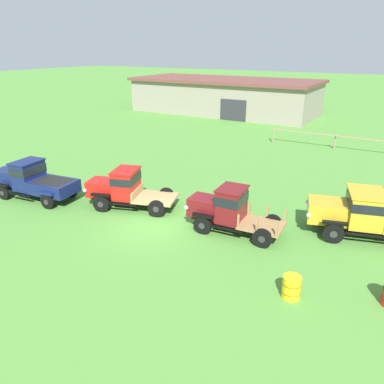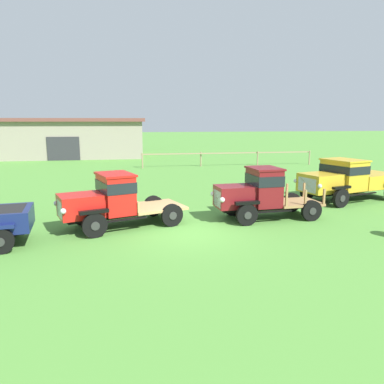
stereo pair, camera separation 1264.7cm
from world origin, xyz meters
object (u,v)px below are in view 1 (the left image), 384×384
object	(u,v)px
farm_shed	(225,96)
vintage_truck_far_side	(371,213)
vintage_truck_second_in_line	(123,187)
oil_drum_near_fence	(291,287)
vintage_truck_midrow_center	(227,208)
vintage_truck_foreground_near	(33,180)

from	to	relation	value
farm_shed	vintage_truck_far_side	xyz separation A→B (m)	(20.77, -27.46, -1.04)
vintage_truck_second_in_line	oil_drum_near_fence	distance (m)	10.55
vintage_truck_midrow_center	vintage_truck_second_in_line	bearing A→B (deg)	-177.34
vintage_truck_second_in_line	farm_shed	bearing A→B (deg)	106.57
vintage_truck_midrow_center	farm_shed	bearing A→B (deg)	116.42
vintage_truck_midrow_center	vintage_truck_far_side	distance (m)	6.39
vintage_truck_foreground_near	oil_drum_near_fence	distance (m)	15.32
vintage_truck_foreground_near	vintage_truck_midrow_center	distance (m)	11.29
farm_shed	vintage_truck_midrow_center	distance (m)	33.78
vintage_truck_second_in_line	vintage_truck_midrow_center	xyz separation A→B (m)	(5.94, 0.28, 0.02)
vintage_truck_foreground_near	vintage_truck_second_in_line	xyz separation A→B (m)	(5.18, 1.62, 0.04)
vintage_truck_foreground_near	vintage_truck_far_side	distance (m)	17.51
vintage_truck_foreground_near	vintage_truck_midrow_center	xyz separation A→B (m)	(11.12, 1.90, 0.05)
vintage_truck_foreground_near	vintage_truck_far_side	size ratio (longest dim) A/B	0.92
farm_shed	vintage_truck_second_in_line	distance (m)	31.85
farm_shed	oil_drum_near_fence	distance (m)	38.74
vintage_truck_second_in_line	vintage_truck_far_side	size ratio (longest dim) A/B	0.86
oil_drum_near_fence	vintage_truck_foreground_near	bearing A→B (deg)	174.35
vintage_truck_foreground_near	farm_shed	bearing A→B (deg)	96.92
oil_drum_near_fence	vintage_truck_far_side	bearing A→B (deg)	75.14
vintage_truck_far_side	vintage_truck_second_in_line	bearing A→B (deg)	-165.34
vintage_truck_second_in_line	oil_drum_near_fence	xyz separation A→B (m)	(10.05, -3.13, -0.69)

